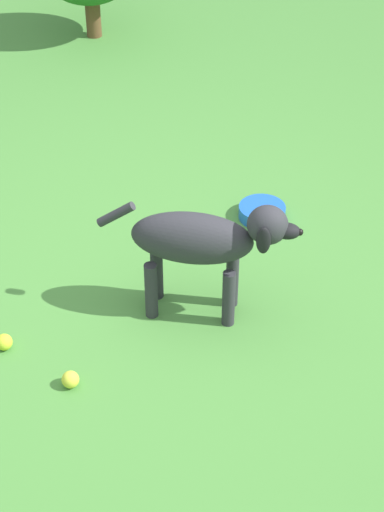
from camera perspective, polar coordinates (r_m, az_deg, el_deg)
ground at (r=3.56m, az=-2.62°, el=-3.04°), size 14.00×14.00×0.00m
dog at (r=3.29m, az=0.80°, el=1.00°), size 0.66×0.51×0.54m
tennis_ball_0 at (r=3.41m, az=-12.42°, el=-5.63°), size 0.07×0.07×0.07m
tennis_ball_1 at (r=3.22m, az=-8.11°, el=-8.15°), size 0.07×0.07×0.07m
water_bowl at (r=4.03m, az=4.69°, el=2.95°), size 0.22×0.22×0.06m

